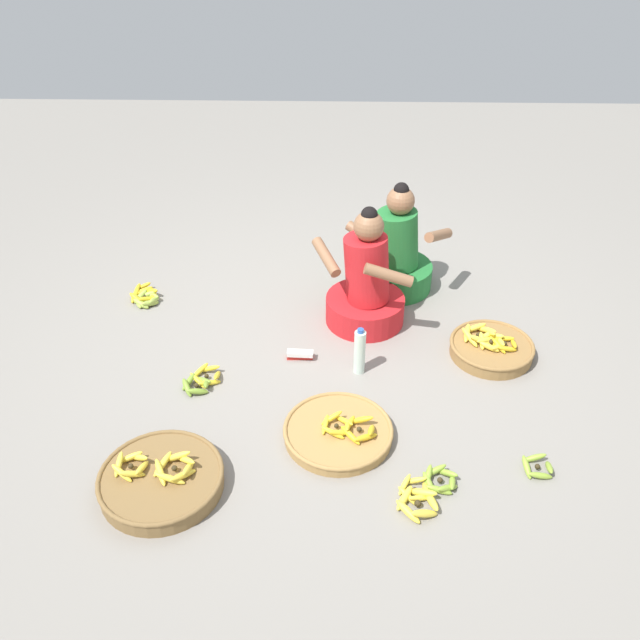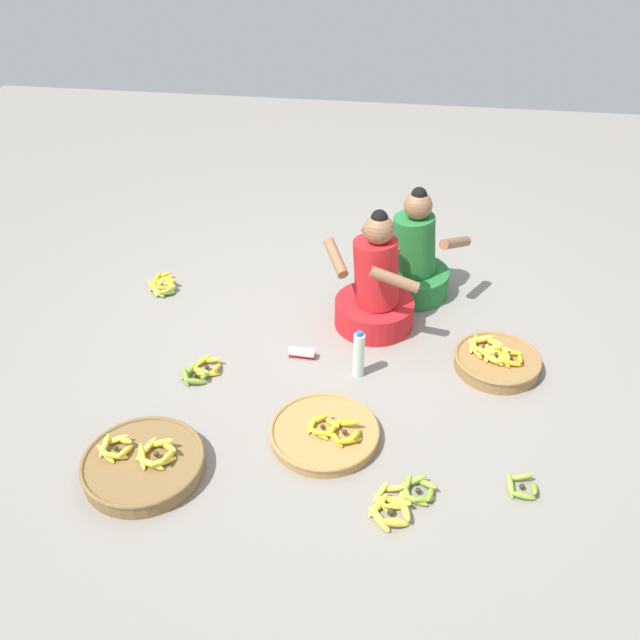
{
  "view_description": "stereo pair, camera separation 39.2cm",
  "coord_description": "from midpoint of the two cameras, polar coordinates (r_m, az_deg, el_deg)",
  "views": [
    {
      "loc": [
        0.08,
        -3.4,
        2.62
      ],
      "look_at": [
        0.0,
        -0.2,
        0.35
      ],
      "focal_mm": 37.88,
      "sensor_mm": 36.0,
      "label": 1
    },
    {
      "loc": [
        0.47,
        -3.37,
        2.62
      ],
      "look_at": [
        0.0,
        -0.2,
        0.35
      ],
      "focal_mm": 37.88,
      "sensor_mm": 36.0,
      "label": 2
    }
  ],
  "objects": [
    {
      "name": "packet_carton_stack",
      "position": [
        4.18,
        -4.39,
        -3.03
      ],
      "size": [
        0.16,
        0.07,
        0.06
      ],
      "color": "red",
      "rests_on": "ground"
    },
    {
      "name": "banana_basket_near_bicycle",
      "position": [
        3.55,
        -16.46,
        -12.92
      ],
      "size": [
        0.62,
        0.62,
        0.17
      ],
      "color": "brown",
      "rests_on": "ground"
    },
    {
      "name": "vendor_woman_behind",
      "position": [
        4.75,
        4.15,
        5.38
      ],
      "size": [
        0.75,
        0.52,
        0.8
      ],
      "color": "#237233",
      "rests_on": "ground"
    },
    {
      "name": "loose_bananas_mid_right",
      "position": [
        3.41,
        5.58,
        -14.4
      ],
      "size": [
        0.35,
        0.37,
        0.1
      ],
      "color": "yellow",
      "rests_on": "ground"
    },
    {
      "name": "loose_bananas_back_right",
      "position": [
        4.91,
        -16.78,
        1.85
      ],
      "size": [
        0.23,
        0.3,
        0.1
      ],
      "color": "#9EB747",
      "rests_on": "ground"
    },
    {
      "name": "vendor_woman_front",
      "position": [
        4.37,
        1.32,
        2.75
      ],
      "size": [
        0.63,
        0.52,
        0.83
      ],
      "color": "red",
      "rests_on": "ground"
    },
    {
      "name": "water_bottle",
      "position": [
        4.0,
        0.58,
        -2.8
      ],
      "size": [
        0.07,
        0.07,
        0.32
      ],
      "color": "silver",
      "rests_on": "ground"
    },
    {
      "name": "loose_bananas_front_center",
      "position": [
        4.08,
        -12.74,
        -5.12
      ],
      "size": [
        0.24,
        0.29,
        0.09
      ],
      "color": "yellow",
      "rests_on": "ground"
    },
    {
      "name": "loose_bananas_front_right",
      "position": [
        3.62,
        14.94,
        -12.04
      ],
      "size": [
        0.16,
        0.15,
        0.08
      ],
      "color": "#8CAD38",
      "rests_on": "ground"
    },
    {
      "name": "banana_basket_back_left",
      "position": [
        3.66,
        -1.52,
        -9.54
      ],
      "size": [
        0.59,
        0.59,
        0.13
      ],
      "color": "#A87F47",
      "rests_on": "ground"
    },
    {
      "name": "ground_plane",
      "position": [
        4.29,
        -2.55,
        -2.37
      ],
      "size": [
        10.0,
        10.0,
        0.0
      ],
      "primitive_type": "plane",
      "color": "gray"
    },
    {
      "name": "banana_basket_back_center",
      "position": [
        4.28,
        11.74,
        -2.37
      ],
      "size": [
        0.52,
        0.52,
        0.17
      ],
      "color": "olive",
      "rests_on": "ground"
    }
  ]
}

